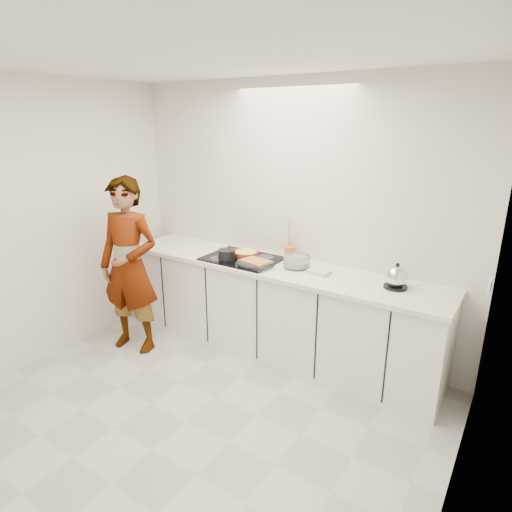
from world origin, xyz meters
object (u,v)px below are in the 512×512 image
Objects in this scene: baking_dish at (256,263)px; utensil_crock at (290,253)px; kettle at (396,277)px; tart_dish at (246,253)px; mixing_bowl at (296,262)px; hob at (242,258)px; saucepan at (227,254)px; cook at (129,266)px.

baking_dish is 0.40m from utensil_crock.
kettle is (1.23, 0.20, 0.05)m from baking_dish.
tart_dish is 0.96× the size of mixing_bowl.
tart_dish is 2.02× the size of utensil_crock.
baking_dish is at bearing -28.40° from hob.
mixing_bowl is 0.92m from kettle.
baking_dish reaches higher than tart_dish.
saucepan is at bearing -173.39° from kettle.
tart_dish is at bearing -159.61° from utensil_crock.
mixing_bowl is at bearing 14.82° from cook.
utensil_crock is (0.42, 0.15, 0.03)m from tart_dish.
hob is at bearing 151.60° from baking_dish.
saucepan is (-0.08, -0.20, 0.02)m from tart_dish.
kettle is 2.46m from cook.
baking_dish is 1.39× the size of kettle.
hob is at bearing -79.31° from tart_dish.
tart_dish is at bearing 140.43° from baking_dish.
kettle is (1.58, 0.18, 0.03)m from saucepan.
saucepan is 1.63× the size of utensil_crock.
utensil_crock is 0.08× the size of cook.
tart_dish is 1.14m from cook.
saucepan is at bearing -163.81° from mixing_bowl.
kettle is at bearing -0.58° from mixing_bowl.
cook is at bearing -162.47° from kettle.
mixing_bowl is 0.23m from utensil_crock.
utensil_crock is 1.56m from cook.
saucepan is at bearing 177.10° from baking_dish.
saucepan reaches higher than mixing_bowl.
cook reaches higher than mixing_bowl.
utensil_crock is at bearing 22.97° from cook.
mixing_bowl is 1.61m from cook.
baking_dish is (0.27, -0.22, 0.01)m from tart_dish.
tart_dish is 1.49m from kettle.
mixing_bowl is 2.11× the size of utensil_crock.
mixing_bowl is 0.16× the size of cook.
hob is 1.10m from cook.
tart_dish is (-0.02, 0.08, 0.03)m from hob.
baking_dish is at bearing -111.75° from utensil_crock.
hob is 0.16m from saucepan.
hob is at bearing -172.43° from mixing_bowl.
utensil_crock is (-1.08, 0.17, -0.02)m from kettle.
tart_dish reaches higher than hob.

